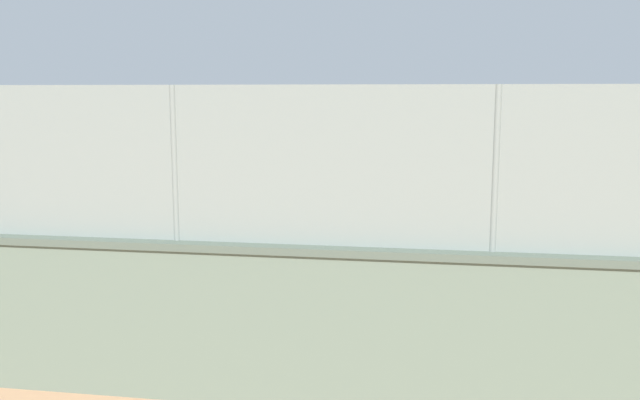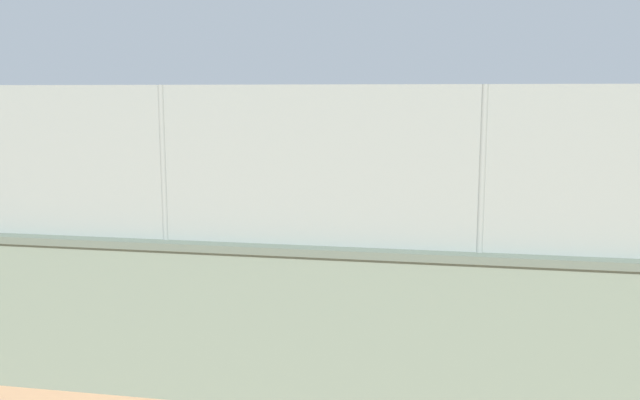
{
  "view_description": "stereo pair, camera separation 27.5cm",
  "coord_description": "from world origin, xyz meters",
  "px_view_note": "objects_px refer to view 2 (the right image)",
  "views": [
    {
      "loc": [
        -3.67,
        19.06,
        3.33
      ],
      "look_at": [
        -1.79,
        5.68,
        1.22
      ],
      "focal_mm": 38.63,
      "sensor_mm": 36.0,
      "label": 1
    },
    {
      "loc": [
        -3.95,
        19.01,
        3.33
      ],
      "look_at": [
        -1.79,
        5.68,
        1.22
      ],
      "focal_mm": 38.63,
      "sensor_mm": 36.0,
      "label": 2
    }
  ],
  "objects_px": {
    "player_baseline_waiting": "(209,180)",
    "sports_ball": "(423,243)",
    "player_near_wall_returning": "(455,194)",
    "player_foreground_swinging": "(359,176)"
  },
  "relations": [
    {
      "from": "player_foreground_swinging",
      "to": "player_baseline_waiting",
      "type": "height_order",
      "value": "player_baseline_waiting"
    },
    {
      "from": "player_near_wall_returning",
      "to": "sports_ball",
      "type": "bearing_deg",
      "value": 63.53
    },
    {
      "from": "player_baseline_waiting",
      "to": "player_near_wall_returning",
      "type": "bearing_deg",
      "value": 162.36
    },
    {
      "from": "sports_ball",
      "to": "player_foreground_swinging",
      "type": "bearing_deg",
      "value": -69.73
    },
    {
      "from": "player_baseline_waiting",
      "to": "sports_ball",
      "type": "height_order",
      "value": "player_baseline_waiting"
    },
    {
      "from": "player_near_wall_returning",
      "to": "sports_ball",
      "type": "distance_m",
      "value": 1.86
    },
    {
      "from": "player_foreground_swinging",
      "to": "player_near_wall_returning",
      "type": "bearing_deg",
      "value": 124.47
    },
    {
      "from": "player_near_wall_returning",
      "to": "player_baseline_waiting",
      "type": "relative_size",
      "value": 1.07
    },
    {
      "from": "player_near_wall_returning",
      "to": "player_foreground_swinging",
      "type": "xyz_separation_m",
      "value": [
        2.71,
        -3.95,
        -0.09
      ]
    },
    {
      "from": "player_near_wall_returning",
      "to": "sports_ball",
      "type": "xyz_separation_m",
      "value": [
        0.72,
        1.45,
        -0.92
      ]
    }
  ]
}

